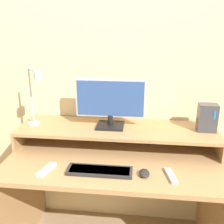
# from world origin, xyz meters

# --- Properties ---
(wall_back) EXTENTS (6.00, 0.05, 2.50)m
(wall_back) POSITION_xyz_m (0.00, 0.78, 1.25)
(wall_back) COLOR beige
(wall_back) RESTS_ON ground_plane
(desk) EXTENTS (1.39, 0.74, 0.78)m
(desk) POSITION_xyz_m (0.00, 0.37, 0.56)
(desk) COLOR #A87F51
(desk) RESTS_ON ground_plane
(monitor_shelf) EXTENTS (1.39, 0.39, 0.14)m
(monitor_shelf) POSITION_xyz_m (0.00, 0.55, 0.89)
(monitor_shelf) COLOR #A87F51
(monitor_shelf) RESTS_ON desk
(monitor) EXTENTS (0.48, 0.17, 0.34)m
(monitor) POSITION_xyz_m (-0.05, 0.55, 1.09)
(monitor) COLOR black
(monitor) RESTS_ON monitor_shelf
(desk_lamp) EXTENTS (0.19, 0.20, 0.41)m
(desk_lamp) POSITION_xyz_m (-0.55, 0.47, 1.16)
(desk_lamp) COLOR silver
(desk_lamp) RESTS_ON monitor_shelf
(router_dock) EXTENTS (0.12, 0.09, 0.19)m
(router_dock) POSITION_xyz_m (0.61, 0.55, 1.01)
(router_dock) COLOR #3D3D42
(router_dock) RESTS_ON monitor_shelf
(keyboard) EXTENTS (0.38, 0.12, 0.02)m
(keyboard) POSITION_xyz_m (-0.06, 0.17, 0.79)
(keyboard) COLOR #282828
(keyboard) RESTS_ON desk
(mouse) EXTENTS (0.06, 0.09, 0.03)m
(mouse) POSITION_xyz_m (0.20, 0.16, 0.79)
(mouse) COLOR black
(mouse) RESTS_ON desk
(remote_control) EXTENTS (0.08, 0.16, 0.02)m
(remote_control) POSITION_xyz_m (-0.38, 0.15, 0.79)
(remote_control) COLOR white
(remote_control) RESTS_ON desk
(remote_secondary) EXTENTS (0.07, 0.16, 0.02)m
(remote_secondary) POSITION_xyz_m (0.35, 0.17, 0.79)
(remote_secondary) COLOR #99999E
(remote_secondary) RESTS_ON desk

